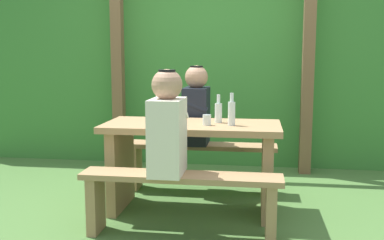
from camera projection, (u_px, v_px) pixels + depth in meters
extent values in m
plane|color=#487035|center=(192.00, 210.00, 3.67)|extent=(12.00, 12.00, 0.00)
cube|color=#397B31|center=(216.00, 75.00, 5.58)|extent=(6.40, 1.08, 2.05)
cube|color=brown|center=(118.00, 67.00, 4.97)|extent=(0.12, 0.12, 2.25)
cube|color=brown|center=(308.00, 68.00, 4.68)|extent=(0.12, 0.12, 2.25)
cube|color=#9E7A51|center=(192.00, 126.00, 3.57)|extent=(1.40, 0.64, 0.05)
cube|color=#9E7A51|center=(121.00, 168.00, 3.71)|extent=(0.08, 0.54, 0.68)
cube|color=#9E7A51|center=(267.00, 173.00, 3.53)|extent=(0.08, 0.54, 0.68)
cube|color=#9E7A51|center=(181.00, 177.00, 3.08)|extent=(1.40, 0.24, 0.04)
cube|color=#9E7A51|center=(96.00, 204.00, 3.20)|extent=(0.07, 0.22, 0.41)
cube|color=#9E7A51|center=(271.00, 213.00, 3.02)|extent=(0.07, 0.22, 0.41)
cube|color=#9E7A51|center=(200.00, 146.00, 4.13)|extent=(1.40, 0.24, 0.04)
cube|color=#9E7A51|center=(136.00, 167.00, 4.26)|extent=(0.07, 0.22, 0.41)
cube|color=#9E7A51|center=(268.00, 172.00, 4.08)|extent=(0.07, 0.22, 0.41)
cube|color=silver|center=(167.00, 137.00, 3.05)|extent=(0.22, 0.34, 0.52)
sphere|color=tan|center=(167.00, 85.00, 3.00)|extent=(0.21, 0.21, 0.21)
cylinder|color=black|center=(167.00, 71.00, 2.99)|extent=(0.12, 0.12, 0.02)
cylinder|color=silver|center=(171.00, 119.00, 3.18)|extent=(0.25, 0.07, 0.15)
cube|color=black|center=(196.00, 116.00, 4.10)|extent=(0.22, 0.34, 0.52)
sphere|color=tan|center=(196.00, 77.00, 4.05)|extent=(0.21, 0.21, 0.21)
cylinder|color=black|center=(196.00, 67.00, 4.03)|extent=(0.12, 0.12, 0.02)
cylinder|color=black|center=(194.00, 106.00, 3.95)|extent=(0.25, 0.07, 0.15)
cylinder|color=silver|center=(207.00, 120.00, 3.46)|extent=(0.07, 0.07, 0.08)
cylinder|color=silver|center=(218.00, 113.00, 3.59)|extent=(0.06, 0.06, 0.16)
cylinder|color=silver|center=(219.00, 99.00, 3.57)|extent=(0.03, 0.03, 0.07)
cylinder|color=silver|center=(232.00, 114.00, 3.45)|extent=(0.06, 0.06, 0.18)
cylinder|color=silver|center=(232.00, 97.00, 3.43)|extent=(0.03, 0.03, 0.07)
cylinder|color=silver|center=(171.00, 110.00, 3.69)|extent=(0.06, 0.06, 0.18)
cylinder|color=silver|center=(171.00, 95.00, 3.67)|extent=(0.03, 0.03, 0.07)
cube|color=silver|center=(164.00, 123.00, 3.55)|extent=(0.09, 0.15, 0.01)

